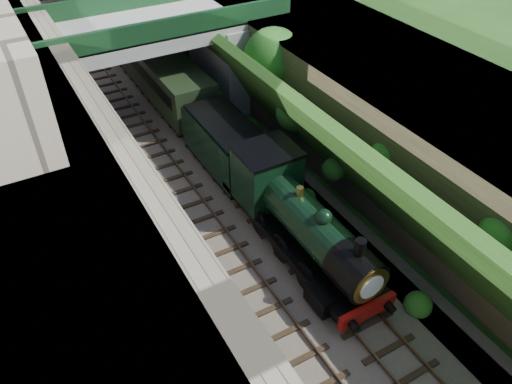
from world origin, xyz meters
TOP-DOWN VIEW (x-y plane):
  - trackbed at (0.00, 20.00)m, footprint 10.00×90.00m
  - retaining_wall at (-5.50, 20.00)m, footprint 1.00×90.00m
  - street_plateau_left at (-9.00, 20.00)m, footprint 6.00×90.00m
  - street_plateau_right at (9.50, 20.00)m, footprint 8.00×90.00m
  - embankment_slope at (5.02, 16.50)m, footprint 4.77×90.00m
  - track_left at (-2.00, 20.00)m, footprint 2.50×90.00m
  - track_right at (1.20, 20.00)m, footprint 2.50×90.00m
  - road_bridge at (0.94, 24.00)m, footprint 16.00×6.40m
  - tree at (5.91, 18.62)m, footprint 3.60×3.80m
  - locomotive at (1.20, 8.39)m, footprint 3.10×10.22m
  - tender at (1.20, 15.75)m, footprint 2.70×6.00m
  - coach_front at (1.20, 28.35)m, footprint 2.90×18.00m

SIDE VIEW (x-z plane):
  - trackbed at x=0.00m, z-range 0.00..0.20m
  - track_left at x=-2.00m, z-range 0.15..0.35m
  - track_right at x=1.20m, z-range 0.15..0.35m
  - tender at x=1.20m, z-range 0.09..3.14m
  - locomotive at x=1.20m, z-range -0.02..3.81m
  - coach_front at x=1.20m, z-range 0.20..3.90m
  - embankment_slope at x=5.02m, z-range -0.43..6.01m
  - street_plateau_right at x=9.50m, z-range 0.00..6.25m
  - retaining_wall at x=-5.50m, z-range 0.00..7.00m
  - street_plateau_left at x=-9.00m, z-range 0.00..7.00m
  - road_bridge at x=0.94m, z-range 0.45..7.70m
  - tree at x=5.91m, z-range 1.35..7.95m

